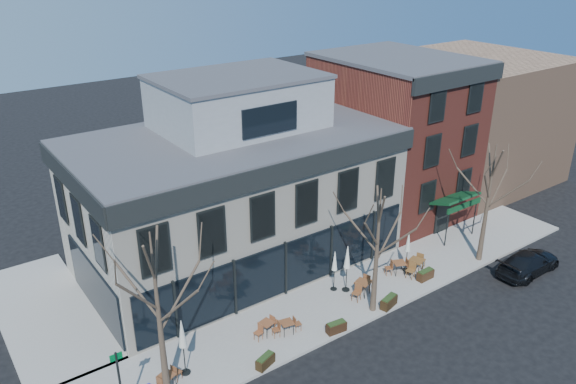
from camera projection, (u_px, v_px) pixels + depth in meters
ground at (285, 297)px, 31.28m from camera, size 120.00×120.00×0.00m
sidewalk_front at (354, 294)px, 31.39m from camera, size 33.50×4.70×0.15m
sidewalk_side at (46, 314)px, 29.69m from camera, size 4.50×12.00×0.15m
corner_building at (236, 189)px, 33.18m from camera, size 18.39×10.39×11.10m
red_brick_building at (393, 135)px, 39.66m from camera, size 8.20×11.78×11.18m
bg_building at (470, 118)px, 46.02m from camera, size 12.00×12.00×10.00m
tree_corner at (159, 316)px, 22.65m from camera, size 3.93×3.98×7.92m
tree_mid at (377, 250)px, 28.46m from camera, size 3.50×3.55×7.04m
tree_right at (488, 202)px, 33.18m from camera, size 3.72×3.77×7.48m
sign_pole at (120, 382)px, 22.23m from camera, size 0.50×0.10×3.40m
parked_sedan at (528, 262)px, 33.35m from camera, size 4.68×1.98×1.35m
cafe_set_0 at (167, 380)px, 24.48m from camera, size 1.64×0.96×0.85m
cafe_set_1 at (267, 327)px, 27.88m from camera, size 1.65×0.78×0.85m
cafe_set_2 at (287, 326)px, 27.93m from camera, size 1.61×0.74×0.83m
cafe_set_3 at (362, 286)px, 31.02m from camera, size 1.94×1.12×1.00m
cafe_set_4 at (399, 266)px, 33.03m from camera, size 1.77×1.13×0.92m
cafe_set_5 at (416, 265)px, 33.10m from camera, size 2.03×1.10×1.04m
umbrella_0 at (182, 337)px, 24.67m from camera, size 0.46×0.46×2.88m
umbrella_2 at (335, 263)px, 30.99m from camera, size 0.39×0.39×2.44m
umbrella_3 at (347, 259)px, 30.81m from camera, size 0.45×0.45×2.82m
umbrella_4 at (408, 244)px, 32.83m from camera, size 0.40×0.40×2.53m
planter_0 at (265, 361)px, 25.81m from camera, size 1.09×0.71×0.57m
planter_1 at (336, 327)px, 28.09m from camera, size 1.08×0.54×0.58m
planter_2 at (389, 302)px, 30.05m from camera, size 1.19×0.71×0.62m
planter_3 at (425, 275)px, 32.54m from camera, size 1.10×0.46×0.61m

